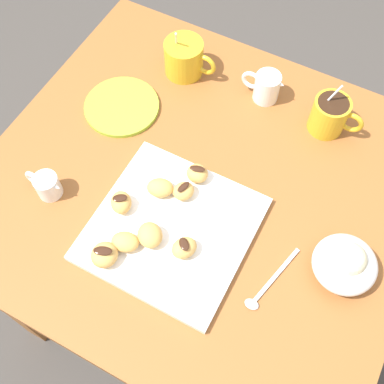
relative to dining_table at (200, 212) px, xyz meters
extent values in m
plane|color=#423D38|center=(0.00, 0.00, -0.61)|extent=(8.00, 8.00, 0.00)
cube|color=#935628|center=(0.00, 0.00, 0.13)|extent=(0.93, 0.85, 0.04)
cube|color=#935628|center=(-0.40, -0.36, -0.25)|extent=(0.07, 0.07, 0.72)
cube|color=#935628|center=(-0.40, 0.36, -0.25)|extent=(0.07, 0.07, 0.72)
cube|color=#935628|center=(0.40, 0.36, -0.25)|extent=(0.07, 0.07, 0.72)
cube|color=white|center=(0.00, -0.13, 0.15)|extent=(0.31, 0.31, 0.02)
cylinder|color=gold|center=(-0.19, 0.27, 0.19)|extent=(0.09, 0.09, 0.09)
torus|color=gold|center=(-0.13, 0.27, 0.19)|extent=(0.06, 0.01, 0.06)
cylinder|color=#331E11|center=(-0.19, 0.27, 0.23)|extent=(0.08, 0.08, 0.01)
cylinder|color=silver|center=(-0.20, 0.27, 0.22)|extent=(0.03, 0.05, 0.11)
cylinder|color=gold|center=(0.19, 0.27, 0.19)|extent=(0.08, 0.08, 0.09)
torus|color=gold|center=(0.24, 0.27, 0.19)|extent=(0.06, 0.01, 0.06)
cylinder|color=#331E11|center=(0.19, 0.27, 0.22)|extent=(0.07, 0.07, 0.01)
cylinder|color=silver|center=(0.17, 0.27, 0.22)|extent=(0.05, 0.03, 0.11)
cylinder|color=white|center=(0.03, 0.28, 0.18)|extent=(0.06, 0.06, 0.07)
cone|color=white|center=(0.06, 0.28, 0.21)|extent=(0.02, 0.02, 0.02)
torus|color=white|center=(-0.01, 0.28, 0.18)|extent=(0.05, 0.01, 0.05)
cylinder|color=white|center=(0.03, 0.28, 0.21)|extent=(0.05, 0.05, 0.01)
ellipsoid|color=white|center=(0.34, -0.05, 0.18)|extent=(0.13, 0.13, 0.07)
sphere|color=#F4E5B2|center=(0.34, -0.05, 0.20)|extent=(0.07, 0.07, 0.07)
ellipsoid|color=green|center=(0.35, -0.05, 0.22)|extent=(0.03, 0.02, 0.02)
cylinder|color=white|center=(-0.27, -0.17, 0.17)|extent=(0.05, 0.05, 0.05)
cone|color=white|center=(-0.25, -0.17, 0.19)|extent=(0.02, 0.02, 0.02)
torus|color=white|center=(-0.31, -0.17, 0.17)|extent=(0.04, 0.01, 0.04)
cylinder|color=#381E11|center=(-0.27, -0.17, 0.19)|extent=(0.04, 0.04, 0.01)
cylinder|color=#9EC633|center=(-0.26, 0.10, 0.15)|extent=(0.18, 0.18, 0.01)
cube|color=silver|center=(0.23, -0.12, 0.15)|extent=(0.04, 0.15, 0.00)
ellipsoid|color=silver|center=(0.21, -0.19, 0.15)|extent=(0.03, 0.02, 0.01)
ellipsoid|color=#DBA351|center=(-0.06, -0.07, 0.18)|extent=(0.07, 0.06, 0.03)
ellipsoid|color=#DBA351|center=(-0.08, -0.25, 0.18)|extent=(0.06, 0.06, 0.04)
ellipsoid|color=#381E11|center=(-0.08, -0.25, 0.20)|extent=(0.04, 0.03, 0.00)
ellipsoid|color=#DBA351|center=(-0.02, -0.17, 0.18)|extent=(0.07, 0.07, 0.04)
ellipsoid|color=#DBA351|center=(-0.11, -0.13, 0.18)|extent=(0.06, 0.07, 0.04)
ellipsoid|color=#381E11|center=(-0.11, -0.13, 0.20)|extent=(0.03, 0.03, 0.00)
ellipsoid|color=#DBA351|center=(0.05, -0.16, 0.18)|extent=(0.06, 0.07, 0.03)
ellipsoid|color=#381E11|center=(0.05, -0.16, 0.20)|extent=(0.03, 0.03, 0.00)
ellipsoid|color=#DBA351|center=(-0.01, -0.05, 0.18)|extent=(0.06, 0.06, 0.03)
ellipsoid|color=#381E11|center=(-0.01, -0.05, 0.19)|extent=(0.02, 0.03, 0.00)
ellipsoid|color=#DBA351|center=(-0.01, 0.00, 0.18)|extent=(0.05, 0.05, 0.04)
ellipsoid|color=#381E11|center=(-0.01, 0.00, 0.20)|extent=(0.04, 0.02, 0.00)
ellipsoid|color=#DBA351|center=(-0.06, -0.20, 0.18)|extent=(0.07, 0.06, 0.03)
camera|label=1|loc=(0.23, -0.47, 1.05)|focal=45.18mm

